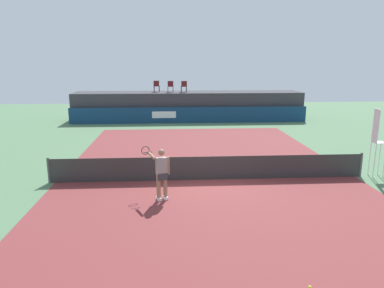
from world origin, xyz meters
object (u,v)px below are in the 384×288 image
(net_post_near, at_px, (49,170))
(tennis_player, at_px, (161,172))
(spectator_chair_center, at_px, (184,86))
(tennis_ball, at_px, (310,287))
(spectator_chair_left, at_px, (170,86))
(spectator_chair_far_left, at_px, (157,86))
(net_post_far, at_px, (361,165))
(umpire_chair, at_px, (377,138))

(net_post_near, xyz_separation_m, tennis_player, (4.36, -2.00, 0.46))
(spectator_chair_center, distance_m, net_post_near, 16.23)
(spectator_chair_center, distance_m, tennis_ball, 22.35)
(spectator_chair_left, distance_m, spectator_chair_center, 1.06)
(spectator_chair_far_left, distance_m, net_post_far, 17.90)
(spectator_chair_far_left, height_order, tennis_player, spectator_chair_far_left)
(spectator_chair_left, bearing_deg, net_post_near, -107.58)
(net_post_near, xyz_separation_m, tennis_ball, (7.52, -7.15, -0.46))
(net_post_far, bearing_deg, net_post_near, 180.00)
(spectator_chair_far_left, bearing_deg, net_post_near, -103.37)
(spectator_chair_center, distance_m, tennis_player, 17.13)
(spectator_chair_far_left, relative_size, tennis_ball, 13.06)
(tennis_player, bearing_deg, net_post_far, 13.96)
(umpire_chair, height_order, tennis_player, umpire_chair)
(spectator_chair_far_left, height_order, spectator_chair_left, same)
(spectator_chair_far_left, distance_m, umpire_chair, 18.07)
(net_post_far, bearing_deg, spectator_chair_far_left, 119.40)
(tennis_player, xyz_separation_m, tennis_ball, (3.16, -5.15, -0.92))
(umpire_chair, relative_size, net_post_near, 2.76)
(spectator_chair_left, relative_size, tennis_player, 0.50)
(spectator_chair_far_left, xyz_separation_m, tennis_ball, (3.84, -22.63, -2.66))
(spectator_chair_center, xyz_separation_m, net_post_near, (-5.84, -14.98, -2.19))
(net_post_near, distance_m, net_post_far, 12.40)
(tennis_ball, bearing_deg, net_post_near, 136.45)
(spectator_chair_center, xyz_separation_m, umpire_chair, (7.11, -14.97, -1.11))
(spectator_chair_left, height_order, tennis_player, spectator_chair_left)
(spectator_chair_left, xyz_separation_m, net_post_near, (-4.79, -15.10, -2.19))
(spectator_chair_center, bearing_deg, net_post_far, -66.35)
(tennis_player, bearing_deg, net_post_near, 155.42)
(umpire_chair, height_order, net_post_near, umpire_chair)
(net_post_near, height_order, net_post_far, same)
(spectator_chair_far_left, relative_size, spectator_chair_left, 1.00)
(spectator_chair_far_left, height_order, net_post_far, spectator_chair_far_left)
(spectator_chair_center, distance_m, net_post_far, 16.50)
(spectator_chair_far_left, bearing_deg, spectator_chair_center, -13.08)
(spectator_chair_center, relative_size, umpire_chair, 0.32)
(net_post_near, bearing_deg, net_post_far, 0.00)
(spectator_chair_far_left, distance_m, spectator_chair_center, 2.22)
(spectator_chair_left, xyz_separation_m, tennis_player, (-0.42, -17.10, -1.73))
(umpire_chair, relative_size, tennis_player, 1.56)
(spectator_chair_center, bearing_deg, tennis_ball, -85.66)
(spectator_chair_left, height_order, net_post_near, spectator_chair_left)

